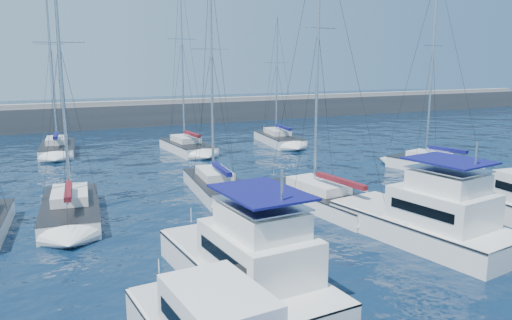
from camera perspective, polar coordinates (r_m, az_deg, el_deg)
name	(u,v)px	position (r m, az deg, el deg)	size (l,w,h in m)	color
ground	(335,248)	(24.45, 9.00, -9.90)	(220.00, 220.00, 0.00)	black
breakwater	(117,118)	(72.19, -15.57, 4.61)	(160.00, 6.00, 4.45)	#424244
motor_yacht_port_inner	(249,266)	(19.26, -0.85, -12.05)	(3.86, 9.99, 4.69)	white
motor_yacht_stbd_inner	(429,220)	(25.95, 19.14, -6.50)	(4.93, 9.76, 4.69)	white
sailboat_mid_b	(71,209)	(30.26, -20.42, -5.29)	(4.11, 8.78, 15.71)	white
sailboat_mid_c	(216,185)	(33.84, -4.54, -2.91)	(3.95, 8.60, 15.34)	white
sailboat_mid_d	(323,198)	(30.85, 7.68, -4.36)	(3.97, 9.49, 17.22)	white
sailboat_mid_e	(433,165)	(42.92, 19.56, -0.50)	(4.52, 7.64, 16.07)	white
sailboat_back_a	(57,148)	(51.97, -21.74, 1.28)	(4.04, 8.39, 16.76)	white
sailboat_back_b	(187,146)	(49.66, -7.85, 1.55)	(3.51, 8.13, 17.58)	white
sailboat_back_c	(279,139)	(54.44, 2.61, 2.43)	(4.34, 9.00, 13.84)	white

